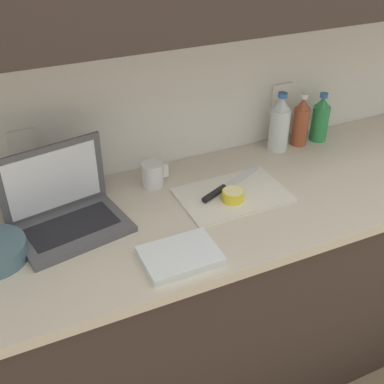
{
  "coord_description": "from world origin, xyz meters",
  "views": [
    {
      "loc": [
        -0.87,
        -1.18,
        1.81
      ],
      "look_at": [
        -0.34,
        -0.01,
        0.97
      ],
      "focal_mm": 45.0,
      "sensor_mm": 36.0,
      "label": 1
    }
  ],
  "objects_px": {
    "laptop": "(65,209)",
    "cutting_board": "(233,195)",
    "bottle_oil_tall": "(301,122)",
    "measuring_cup": "(153,174)",
    "knife": "(222,189)",
    "lemon_half_cut": "(233,196)",
    "bottle_green_soda": "(320,119)",
    "bottle_water_clear": "(280,124)"
  },
  "relations": [
    {
      "from": "laptop",
      "to": "knife",
      "type": "bearing_deg",
      "value": -15.6
    },
    {
      "from": "bottle_water_clear",
      "to": "bottle_oil_tall",
      "type": "bearing_deg",
      "value": 0.0
    },
    {
      "from": "bottle_oil_tall",
      "to": "measuring_cup",
      "type": "distance_m",
      "value": 0.66
    },
    {
      "from": "lemon_half_cut",
      "to": "bottle_green_soda",
      "type": "bearing_deg",
      "value": 25.7
    },
    {
      "from": "bottle_oil_tall",
      "to": "bottle_water_clear",
      "type": "xyz_separation_m",
      "value": [
        -0.1,
        0.0,
        0.01
      ]
    },
    {
      "from": "knife",
      "to": "lemon_half_cut",
      "type": "relative_size",
      "value": 3.94
    },
    {
      "from": "bottle_oil_tall",
      "to": "knife",
      "type": "bearing_deg",
      "value": -156.62
    },
    {
      "from": "laptop",
      "to": "cutting_board",
      "type": "xyz_separation_m",
      "value": [
        0.55,
        -0.08,
        -0.06
      ]
    },
    {
      "from": "laptop",
      "to": "bottle_green_soda",
      "type": "xyz_separation_m",
      "value": [
        1.08,
        0.15,
        0.03
      ]
    },
    {
      "from": "lemon_half_cut",
      "to": "bottle_oil_tall",
      "type": "bearing_deg",
      "value": 30.31
    },
    {
      "from": "measuring_cup",
      "to": "knife",
      "type": "bearing_deg",
      "value": -36.2
    },
    {
      "from": "knife",
      "to": "measuring_cup",
      "type": "bearing_deg",
      "value": 119.01
    },
    {
      "from": "bottle_oil_tall",
      "to": "measuring_cup",
      "type": "relative_size",
      "value": 2.22
    },
    {
      "from": "knife",
      "to": "bottle_green_soda",
      "type": "height_order",
      "value": "bottle_green_soda"
    },
    {
      "from": "bottle_green_soda",
      "to": "bottle_oil_tall",
      "type": "xyz_separation_m",
      "value": [
        -0.1,
        -0.0,
        0.01
      ]
    },
    {
      "from": "knife",
      "to": "bottle_oil_tall",
      "type": "distance_m",
      "value": 0.5
    },
    {
      "from": "lemon_half_cut",
      "to": "measuring_cup",
      "type": "distance_m",
      "value": 0.3
    },
    {
      "from": "knife",
      "to": "bottle_water_clear",
      "type": "relative_size",
      "value": 1.22
    },
    {
      "from": "bottle_oil_tall",
      "to": "bottle_green_soda",
      "type": "bearing_deg",
      "value": 0.0
    },
    {
      "from": "cutting_board",
      "to": "knife",
      "type": "distance_m",
      "value": 0.04
    },
    {
      "from": "laptop",
      "to": "lemon_half_cut",
      "type": "height_order",
      "value": "laptop"
    },
    {
      "from": "knife",
      "to": "laptop",
      "type": "bearing_deg",
      "value": 150.37
    },
    {
      "from": "cutting_board",
      "to": "lemon_half_cut",
      "type": "height_order",
      "value": "lemon_half_cut"
    },
    {
      "from": "bottle_oil_tall",
      "to": "bottle_water_clear",
      "type": "height_order",
      "value": "bottle_water_clear"
    },
    {
      "from": "laptop",
      "to": "knife",
      "type": "xyz_separation_m",
      "value": [
        0.53,
        -0.04,
        -0.04
      ]
    },
    {
      "from": "laptop",
      "to": "cutting_board",
      "type": "height_order",
      "value": "laptop"
    },
    {
      "from": "bottle_oil_tall",
      "to": "cutting_board",
      "type": "bearing_deg",
      "value": -152.12
    },
    {
      "from": "bottle_water_clear",
      "to": "measuring_cup",
      "type": "xyz_separation_m",
      "value": [
        -0.55,
        -0.05,
        -0.06
      ]
    },
    {
      "from": "laptop",
      "to": "lemon_half_cut",
      "type": "bearing_deg",
      "value": -22.43
    },
    {
      "from": "bottle_water_clear",
      "to": "lemon_half_cut",
      "type": "bearing_deg",
      "value": -142.92
    },
    {
      "from": "bottle_green_soda",
      "to": "bottle_water_clear",
      "type": "relative_size",
      "value": 0.86
    },
    {
      "from": "bottle_green_soda",
      "to": "bottle_oil_tall",
      "type": "bearing_deg",
      "value": -180.0
    },
    {
      "from": "cutting_board",
      "to": "lemon_half_cut",
      "type": "distance_m",
      "value": 0.05
    },
    {
      "from": "laptop",
      "to": "lemon_half_cut",
      "type": "relative_size",
      "value": 5.04
    },
    {
      "from": "bottle_water_clear",
      "to": "measuring_cup",
      "type": "relative_size",
      "value": 2.44
    },
    {
      "from": "knife",
      "to": "bottle_green_soda",
      "type": "relative_size",
      "value": 1.42
    },
    {
      "from": "bottle_green_soda",
      "to": "bottle_water_clear",
      "type": "xyz_separation_m",
      "value": [
        -0.2,
        -0.0,
        0.02
      ]
    },
    {
      "from": "cutting_board",
      "to": "bottle_water_clear",
      "type": "relative_size",
      "value": 1.56
    },
    {
      "from": "bottle_oil_tall",
      "to": "lemon_half_cut",
      "type": "bearing_deg",
      "value": -149.69
    },
    {
      "from": "cutting_board",
      "to": "bottle_oil_tall",
      "type": "bearing_deg",
      "value": 27.88
    },
    {
      "from": "lemon_half_cut",
      "to": "bottle_water_clear",
      "type": "relative_size",
      "value": 0.31
    },
    {
      "from": "knife",
      "to": "lemon_half_cut",
      "type": "bearing_deg",
      "value": -109.39
    }
  ]
}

